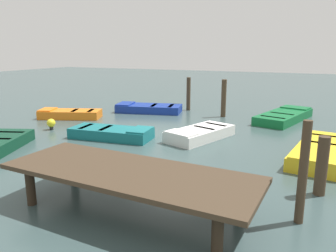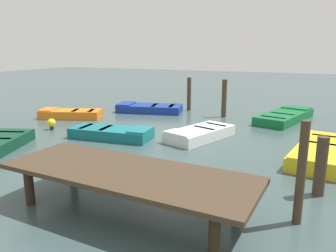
# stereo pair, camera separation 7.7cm
# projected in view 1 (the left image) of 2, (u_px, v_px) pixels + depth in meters

# --- Properties ---
(ground_plane) EXTENTS (80.00, 80.00, 0.00)m
(ground_plane) POSITION_uv_depth(u_px,v_px,m) (168.00, 134.00, 13.41)
(ground_plane) COLOR #384C4C
(dock_segment) EXTENTS (5.48, 2.20, 0.95)m
(dock_segment) POSITION_uv_depth(u_px,v_px,m) (129.00, 175.00, 6.80)
(dock_segment) COLOR #423323
(dock_segment) RESTS_ON ground_plane
(rowboat_teal) EXTENTS (3.27, 1.57, 0.46)m
(rowboat_teal) POSITION_uv_depth(u_px,v_px,m) (112.00, 133.00, 12.79)
(rowboat_teal) COLOR #14666B
(rowboat_teal) RESTS_ON ground_plane
(rowboat_white) EXTENTS (2.16, 3.17, 0.46)m
(rowboat_white) POSITION_uv_depth(u_px,v_px,m) (200.00, 133.00, 12.72)
(rowboat_white) COLOR silver
(rowboat_white) RESTS_ON ground_plane
(rowboat_blue) EXTENTS (3.71, 2.21, 0.46)m
(rowboat_blue) POSITION_uv_depth(u_px,v_px,m) (149.00, 108.00, 18.14)
(rowboat_blue) COLOR navy
(rowboat_blue) RESTS_ON ground_plane
(rowboat_green) EXTENTS (2.47, 4.27, 0.46)m
(rowboat_green) POSITION_uv_depth(u_px,v_px,m) (284.00, 116.00, 15.99)
(rowboat_green) COLOR #0F602D
(rowboat_green) RESTS_ON ground_plane
(rowboat_yellow) EXTENTS (2.00, 4.15, 0.46)m
(rowboat_yellow) POSITION_uv_depth(u_px,v_px,m) (323.00, 151.00, 10.47)
(rowboat_yellow) COLOR gold
(rowboat_yellow) RESTS_ON ground_plane
(rowboat_orange) EXTENTS (3.18, 2.14, 0.46)m
(rowboat_orange) POSITION_uv_depth(u_px,v_px,m) (70.00, 114.00, 16.55)
(rowboat_orange) COLOR orange
(rowboat_orange) RESTS_ON ground_plane
(mooring_piling_mid_left) EXTENTS (0.25, 0.25, 1.90)m
(mooring_piling_mid_left) POSITION_uv_depth(u_px,v_px,m) (224.00, 98.00, 16.70)
(mooring_piling_mid_left) COLOR #423323
(mooring_piling_mid_left) RESTS_ON ground_plane
(mooring_piling_near_left) EXTENTS (0.27, 0.27, 1.42)m
(mooring_piling_near_left) POSITION_uv_depth(u_px,v_px,m) (322.00, 166.00, 7.71)
(mooring_piling_near_left) COLOR #423323
(mooring_piling_near_left) RESTS_ON ground_plane
(mooring_piling_far_right) EXTENTS (0.18, 0.18, 2.08)m
(mooring_piling_far_right) POSITION_uv_depth(u_px,v_px,m) (303.00, 173.00, 6.36)
(mooring_piling_far_right) COLOR #423323
(mooring_piling_far_right) RESTS_ON ground_plane
(mooring_piling_far_left) EXTENTS (0.23, 0.23, 1.85)m
(mooring_piling_far_left) POSITION_uv_depth(u_px,v_px,m) (188.00, 94.00, 18.56)
(mooring_piling_far_left) COLOR #423323
(mooring_piling_far_left) RESTS_ON ground_plane
(marker_buoy) EXTENTS (0.36, 0.36, 0.48)m
(marker_buoy) POSITION_uv_depth(u_px,v_px,m) (51.00, 123.00, 14.12)
(marker_buoy) COLOR #262626
(marker_buoy) RESTS_ON ground_plane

